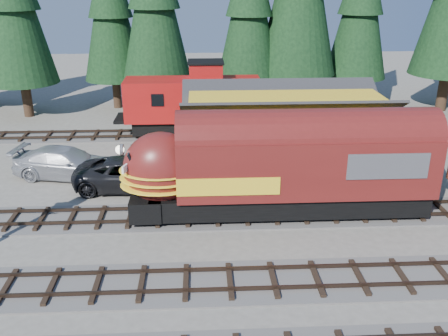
{
  "coord_description": "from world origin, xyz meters",
  "views": [
    {
      "loc": [
        -5.32,
        -19.25,
        11.97
      ],
      "look_at": [
        -4.13,
        4.0,
        2.74
      ],
      "focal_mm": 40.0,
      "sensor_mm": 36.0,
      "label": 1
    }
  ],
  "objects_px": {
    "locomotive": "(272,171)",
    "pickup_truck_b": "(66,163)",
    "depot": "(285,125)",
    "caboose": "(194,102)",
    "pickup_truck_a": "(132,174)"
  },
  "relations": [
    {
      "from": "depot",
      "to": "caboose",
      "type": "relative_size",
      "value": 1.25
    },
    {
      "from": "caboose",
      "to": "pickup_truck_b",
      "type": "bearing_deg",
      "value": -134.0
    },
    {
      "from": "pickup_truck_a",
      "to": "pickup_truck_b",
      "type": "height_order",
      "value": "pickup_truck_b"
    },
    {
      "from": "locomotive",
      "to": "caboose",
      "type": "height_order",
      "value": "caboose"
    },
    {
      "from": "locomotive",
      "to": "pickup_truck_b",
      "type": "height_order",
      "value": "locomotive"
    },
    {
      "from": "caboose",
      "to": "pickup_truck_a",
      "type": "bearing_deg",
      "value": -109.42
    },
    {
      "from": "depot",
      "to": "pickup_truck_b",
      "type": "height_order",
      "value": "depot"
    },
    {
      "from": "caboose",
      "to": "pickup_truck_b",
      "type": "relative_size",
      "value": 1.58
    },
    {
      "from": "depot",
      "to": "locomotive",
      "type": "xyz_separation_m",
      "value": [
        -1.68,
        -6.5,
        -0.43
      ]
    },
    {
      "from": "caboose",
      "to": "pickup_truck_b",
      "type": "height_order",
      "value": "caboose"
    },
    {
      "from": "pickup_truck_b",
      "to": "caboose",
      "type": "bearing_deg",
      "value": -33.12
    },
    {
      "from": "depot",
      "to": "pickup_truck_b",
      "type": "relative_size",
      "value": 1.98
    },
    {
      "from": "depot",
      "to": "caboose",
      "type": "xyz_separation_m",
      "value": [
        -5.74,
        7.5,
        -0.34
      ]
    },
    {
      "from": "caboose",
      "to": "pickup_truck_a",
      "type": "xyz_separation_m",
      "value": [
        -3.55,
        -10.07,
        -1.7
      ]
    },
    {
      "from": "depot",
      "to": "pickup_truck_b",
      "type": "bearing_deg",
      "value": -177.39
    }
  ]
}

